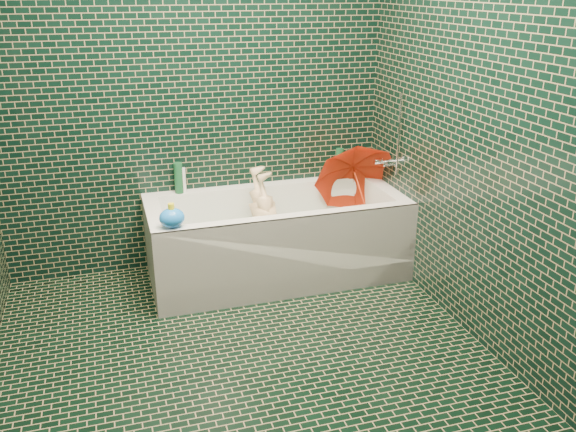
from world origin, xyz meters
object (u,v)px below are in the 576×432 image
object	(u,v)px
rubber_duck	(336,173)
umbrella	(360,188)
bathtub	(277,246)
bath_toy	(172,217)
child	(270,231)

from	to	relation	value
rubber_duck	umbrella	bearing A→B (deg)	-77.68
umbrella	rubber_duck	xyz separation A→B (m)	(-0.07, 0.26, 0.04)
bathtub	rubber_duck	world-z (taller)	rubber_duck
umbrella	bath_toy	bearing A→B (deg)	-143.36
umbrella	rubber_duck	world-z (taller)	umbrella
bathtub	rubber_duck	distance (m)	0.74
umbrella	child	bearing A→B (deg)	-157.15
umbrella	bath_toy	distance (m)	1.39
child	bath_toy	world-z (taller)	bath_toy
bathtub	child	bearing A→B (deg)	125.82
bathtub	child	world-z (taller)	bathtub
bathtub	umbrella	world-z (taller)	umbrella
umbrella	rubber_duck	bearing A→B (deg)	127.70
umbrella	rubber_duck	size ratio (longest dim) A/B	5.18
bath_toy	child	bearing A→B (deg)	8.01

